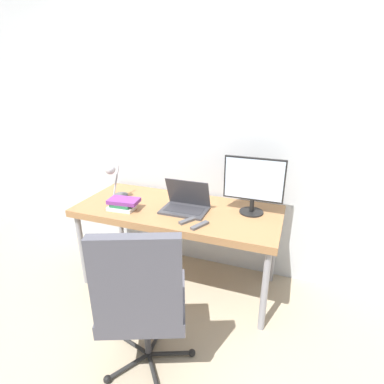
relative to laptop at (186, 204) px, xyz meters
The scene contains 10 objects.
ground_plane 0.89m from the laptop, 102.76° to the right, with size 12.00×12.00×0.00m, color tan.
wall_back 0.67m from the laptop, 100.12° to the left, with size 8.00×0.05×2.60m.
desk 0.14m from the laptop, 169.11° to the left, with size 1.74×0.75×0.76m.
laptop is the anchor object (origin of this frame).
monitor 0.59m from the laptop, 15.05° to the left, with size 0.48×0.20×0.47m.
desk_lamp 0.71m from the laptop, behind, with size 0.12×0.24×0.34m.
office_chair 0.93m from the laptop, 85.32° to the right, with size 0.67×0.67×1.08m.
book_stack 0.53m from the laptop, 161.72° to the right, with size 0.27×0.18×0.09m.
tv_remote 0.23m from the laptop, 65.25° to the right, with size 0.11×0.15×0.02m.
media_remote 0.32m from the laptop, 49.21° to the right, with size 0.11×0.17×0.02m.
Camera 1 is at (0.92, -1.78, 1.81)m, focal length 28.00 mm.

